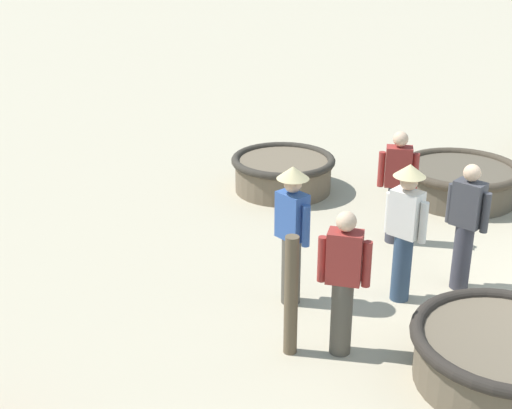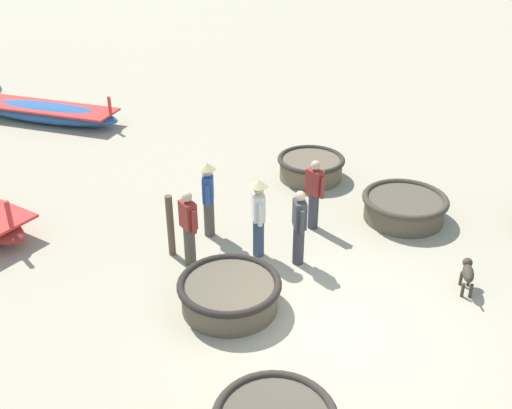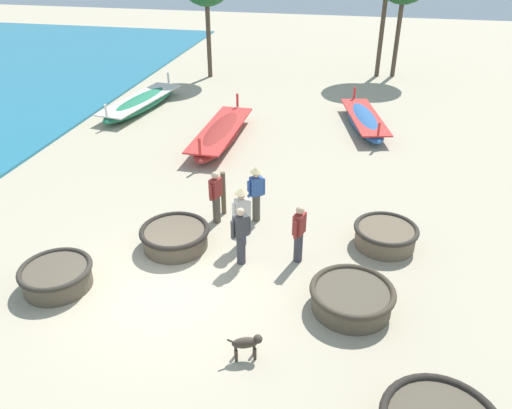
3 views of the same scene
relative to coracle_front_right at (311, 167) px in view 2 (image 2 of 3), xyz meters
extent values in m
plane|color=tan|center=(-4.98, -2.81, -0.31)|extent=(80.00, 80.00, 0.00)
cylinder|color=brown|center=(0.00, 0.00, -0.06)|extent=(1.55, 1.55, 0.51)
torus|color=#332D26|center=(0.00, 0.00, 0.20)|extent=(1.68, 1.68, 0.12)
cylinder|color=brown|center=(-0.76, -2.69, -0.07)|extent=(1.73, 1.73, 0.49)
torus|color=#42382B|center=(-0.76, -2.69, 0.18)|extent=(1.87, 1.87, 0.14)
cylinder|color=brown|center=(-5.36, -1.17, -0.06)|extent=(1.68, 1.68, 0.49)
torus|color=#28231E|center=(-5.36, -1.17, 0.18)|extent=(1.82, 1.82, 0.13)
ellipsoid|color=#285693|center=(-0.71, 8.75, -0.03)|extent=(2.22, 5.01, 0.57)
cube|color=red|center=(-0.71, 8.75, 0.15)|extent=(2.18, 4.64, 0.06)
cylinder|color=red|center=(-0.18, 6.57, 0.46)|extent=(0.10, 0.10, 0.51)
cylinder|color=red|center=(-6.13, 3.50, 0.55)|extent=(0.10, 0.10, 0.56)
cylinder|color=#4C473D|center=(-3.56, 0.55, 0.10)|extent=(0.22, 0.22, 0.82)
cube|color=#33569E|center=(-3.56, 0.55, 0.78)|extent=(0.40, 0.37, 0.54)
sphere|color=#DBB28E|center=(-3.56, 0.55, 1.16)|extent=(0.20, 0.20, 0.20)
cylinder|color=#33569E|center=(-3.75, 0.43, 0.73)|extent=(0.09, 0.09, 0.48)
cylinder|color=#33569E|center=(-3.38, 0.67, 0.73)|extent=(0.09, 0.09, 0.48)
cone|color=#D1BC84|center=(-3.56, 0.55, 1.29)|extent=(0.36, 0.36, 0.14)
cylinder|color=#2D425B|center=(-3.68, -0.72, 0.10)|extent=(0.22, 0.22, 0.82)
cube|color=silver|center=(-3.68, -0.72, 0.78)|extent=(0.40, 0.39, 0.54)
sphere|color=#DBB28E|center=(-3.68, -0.72, 1.16)|extent=(0.20, 0.20, 0.20)
cylinder|color=silver|center=(-3.51, -0.58, 0.73)|extent=(0.09, 0.09, 0.48)
cylinder|color=silver|center=(-3.84, -0.86, 0.73)|extent=(0.09, 0.09, 0.48)
cone|color=#D1BC84|center=(-3.68, -0.72, 1.29)|extent=(0.36, 0.36, 0.14)
cylinder|color=#383842|center=(-3.51, -1.53, 0.10)|extent=(0.22, 0.22, 0.82)
cube|color=#3D3D42|center=(-3.51, -1.53, 0.78)|extent=(0.40, 0.39, 0.54)
sphere|color=#DBB28E|center=(-3.51, -1.53, 1.16)|extent=(0.20, 0.20, 0.20)
cylinder|color=#3D3D42|center=(-3.34, -1.39, 0.73)|extent=(0.09, 0.09, 0.48)
cylinder|color=#3D3D42|center=(-3.68, -1.67, 0.73)|extent=(0.09, 0.09, 0.48)
cylinder|color=#383842|center=(-2.14, -1.15, 0.10)|extent=(0.22, 0.22, 0.82)
cube|color=maroon|center=(-2.14, -1.15, 0.78)|extent=(0.31, 0.39, 0.54)
sphere|color=#DBB28E|center=(-2.14, -1.15, 1.16)|extent=(0.20, 0.20, 0.20)
cylinder|color=maroon|center=(-2.21, -1.36, 0.73)|extent=(0.09, 0.09, 0.48)
cylinder|color=maroon|center=(-2.08, -0.94, 0.73)|extent=(0.09, 0.09, 0.48)
cylinder|color=#4C473D|center=(-4.63, 0.24, 0.10)|extent=(0.22, 0.22, 0.82)
cube|color=maroon|center=(-4.63, 0.24, 0.78)|extent=(0.33, 0.40, 0.54)
sphere|color=#DBB28E|center=(-4.63, 0.24, 1.16)|extent=(0.20, 0.20, 0.20)
cylinder|color=maroon|center=(-4.55, 0.44, 0.73)|extent=(0.09, 0.09, 0.48)
cylinder|color=maroon|center=(-4.72, 0.03, 0.73)|extent=(0.09, 0.09, 0.48)
ellipsoid|color=#3D3328|center=(-2.72, -4.56, 0.08)|extent=(0.56, 0.36, 0.22)
sphere|color=#3D3328|center=(-2.48, -4.47, 0.14)|extent=(0.18, 0.18, 0.18)
cylinder|color=#3D3328|center=(-2.95, -4.64, 0.14)|extent=(0.20, 0.11, 0.16)
cylinder|color=#3D3328|center=(-2.57, -4.43, -0.17)|extent=(0.06, 0.06, 0.28)
cylinder|color=#3D3328|center=(-2.52, -4.56, -0.17)|extent=(0.06, 0.06, 0.28)
cylinder|color=#3D3328|center=(-2.91, -4.55, -0.17)|extent=(0.06, 0.06, 0.28)
cylinder|color=#3D3328|center=(-2.86, -4.68, -0.17)|extent=(0.06, 0.06, 0.28)
cylinder|color=brown|center=(-4.57, 0.75, 0.34)|extent=(0.14, 0.14, 1.31)
camera|label=1|loc=(-10.67, 1.98, 3.90)|focal=50.00mm
camera|label=2|loc=(-12.24, -5.97, 6.28)|focal=42.00mm
camera|label=3|loc=(-1.08, -11.38, 7.12)|focal=35.00mm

